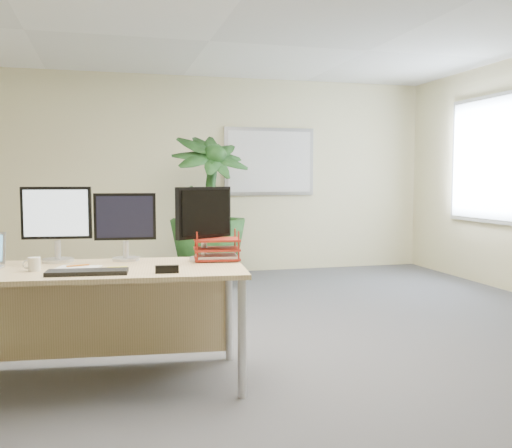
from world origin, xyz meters
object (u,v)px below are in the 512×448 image
object	(u,v)px
desk	(91,290)
floor_plant	(208,226)
monitor_right	(125,222)
monitor_left	(57,219)

from	to	relation	value
desk	floor_plant	size ratio (longest dim) A/B	1.36
monitor_right	desk	bearing A→B (deg)	-142.79
floor_plant	monitor_right	distance (m)	2.96
desk	monitor_right	distance (m)	0.52
monitor_left	monitor_right	bearing A→B (deg)	-6.77
floor_plant	monitor_right	size ratio (longest dim) A/B	3.23
floor_plant	monitor_right	bearing A→B (deg)	-111.11
monitor_left	desk	bearing A→B (deg)	-46.78
desk	monitor_right	size ratio (longest dim) A/B	4.40
desk	monitor_left	xyz separation A→B (m)	(-0.22, 0.23, 0.45)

